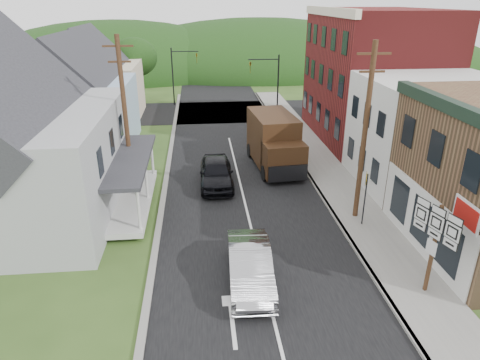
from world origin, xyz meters
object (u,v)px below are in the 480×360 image
object	(u,v)px
route_sign_cluster	(434,237)
delivery_van	(275,142)
silver_sedan	(250,266)
dark_sedan	(216,172)
warning_sign	(365,191)

from	to	relation	value
route_sign_cluster	delivery_van	bearing A→B (deg)	88.06
silver_sedan	dark_sedan	size ratio (longest dim) A/B	0.98
dark_sedan	warning_sign	world-z (taller)	warning_sign
silver_sedan	warning_sign	xyz separation A→B (m)	(6.19, 4.08, 1.21)
dark_sedan	delivery_van	size ratio (longest dim) A/B	0.75
warning_sign	delivery_van	bearing A→B (deg)	131.76
route_sign_cluster	dark_sedan	bearing A→B (deg)	107.71
silver_sedan	route_sign_cluster	size ratio (longest dim) A/B	1.31
delivery_van	warning_sign	world-z (taller)	delivery_van
delivery_van	route_sign_cluster	xyz separation A→B (m)	(3.54, -14.06, 0.75)
silver_sedan	warning_sign	bearing A→B (deg)	35.68
route_sign_cluster	warning_sign	distance (m)	5.48
delivery_van	dark_sedan	bearing A→B (deg)	-151.47
silver_sedan	warning_sign	distance (m)	7.51
delivery_van	route_sign_cluster	world-z (taller)	route_sign_cluster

